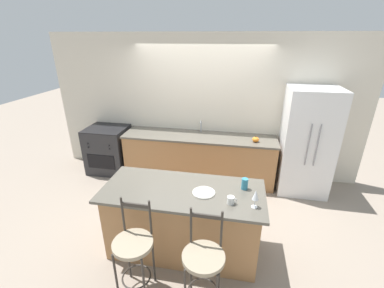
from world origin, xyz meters
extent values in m
plane|color=gray|center=(0.00, 0.00, 0.00)|extent=(18.00, 18.00, 0.00)
cube|color=beige|center=(0.00, 0.73, 1.35)|extent=(6.00, 0.07, 2.70)
cube|color=#A87547|center=(0.00, 0.39, 0.43)|extent=(2.84, 0.68, 0.86)
cube|color=#5B564C|center=(0.00, 0.39, 0.88)|extent=(2.88, 0.71, 0.03)
cube|color=black|center=(0.00, 0.39, 0.89)|extent=(0.56, 0.36, 0.01)
cylinder|color=#ADAFB5|center=(0.00, 0.61, 1.01)|extent=(0.02, 0.02, 0.22)
cylinder|color=#ADAFB5|center=(0.00, 0.55, 1.11)|extent=(0.02, 0.12, 0.02)
cube|color=#A87547|center=(0.11, -1.50, 0.44)|extent=(1.84, 0.74, 0.88)
cube|color=#5B564C|center=(0.11, -1.50, 0.90)|extent=(1.96, 0.86, 0.03)
cube|color=white|center=(1.90, 0.34, 0.93)|extent=(0.83, 0.74, 1.87)
cylinder|color=#939399|center=(1.83, -0.04, 1.03)|extent=(0.02, 0.02, 0.71)
cylinder|color=#939399|center=(1.96, -0.04, 1.03)|extent=(0.02, 0.02, 0.71)
cube|color=#28282B|center=(-1.88, 0.37, 0.46)|extent=(0.79, 0.70, 0.92)
cube|color=black|center=(-1.88, 0.01, 0.35)|extent=(0.57, 0.01, 0.29)
cube|color=black|center=(-1.88, 0.37, 0.93)|extent=(0.79, 0.70, 0.02)
cylinder|color=black|center=(-2.10, 0.01, 0.72)|extent=(0.03, 0.02, 0.03)
cylinder|color=black|center=(-1.66, 0.01, 0.72)|extent=(0.03, 0.02, 0.03)
cylinder|color=black|center=(-2.10, 0.01, 0.64)|extent=(0.03, 0.02, 0.03)
cylinder|color=black|center=(-1.66, 0.01, 0.64)|extent=(0.03, 0.02, 0.03)
cylinder|color=#332D28|center=(-0.41, -2.35, 0.33)|extent=(0.02, 0.02, 0.65)
cylinder|color=#332D28|center=(-0.11, -2.35, 0.33)|extent=(0.02, 0.02, 0.65)
cylinder|color=#332D28|center=(-0.41, -2.05, 0.33)|extent=(0.02, 0.02, 0.65)
cylinder|color=#332D28|center=(-0.11, -2.05, 0.33)|extent=(0.02, 0.02, 0.65)
torus|color=#332D28|center=(-0.26, -2.20, 0.21)|extent=(0.32, 0.32, 0.02)
cylinder|color=gray|center=(-0.26, -2.20, 0.67)|extent=(0.42, 0.42, 0.04)
cylinder|color=#332D28|center=(-0.41, -2.05, 0.91)|extent=(0.02, 0.02, 0.42)
cylinder|color=#332D28|center=(-0.11, -2.05, 0.91)|extent=(0.02, 0.02, 0.42)
cube|color=#332D28|center=(-0.26, -2.05, 1.04)|extent=(0.30, 0.02, 0.04)
cylinder|color=#332D28|center=(0.32, -2.09, 0.33)|extent=(0.02, 0.02, 0.65)
cylinder|color=#332D28|center=(0.62, -2.09, 0.33)|extent=(0.02, 0.02, 0.65)
cylinder|color=gray|center=(0.47, -2.24, 0.67)|extent=(0.42, 0.42, 0.04)
cylinder|color=#332D28|center=(0.32, -2.09, 0.91)|extent=(0.02, 0.02, 0.42)
cylinder|color=#332D28|center=(0.62, -2.09, 0.91)|extent=(0.02, 0.02, 0.42)
cube|color=#332D28|center=(0.47, -2.09, 1.04)|extent=(0.30, 0.02, 0.04)
cylinder|color=beige|center=(0.37, -1.52, 0.92)|extent=(0.27, 0.27, 0.01)
torus|color=beige|center=(0.37, -1.52, 0.93)|extent=(0.26, 0.26, 0.01)
cylinder|color=white|center=(0.95, -1.69, 0.92)|extent=(0.07, 0.07, 0.00)
cylinder|color=white|center=(0.95, -1.69, 0.97)|extent=(0.01, 0.01, 0.10)
cone|color=white|center=(0.95, -1.69, 1.07)|extent=(0.07, 0.07, 0.11)
cylinder|color=white|center=(0.69, -1.67, 0.96)|extent=(0.08, 0.08, 0.09)
torus|color=white|center=(0.73, -1.67, 0.96)|extent=(0.06, 0.01, 0.06)
cylinder|color=teal|center=(0.84, -1.34, 0.99)|extent=(0.08, 0.08, 0.14)
ellipsoid|color=orange|center=(1.03, 0.26, 0.94)|extent=(0.12, 0.12, 0.09)
cylinder|color=brown|center=(1.03, 0.26, 1.00)|extent=(0.02, 0.02, 0.02)
camera|label=1|loc=(0.71, -4.07, 2.63)|focal=24.00mm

